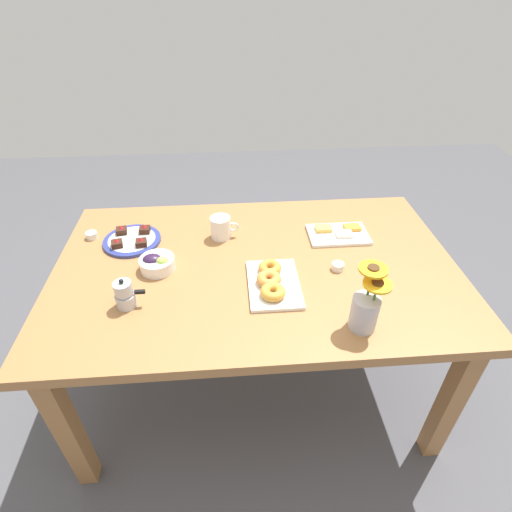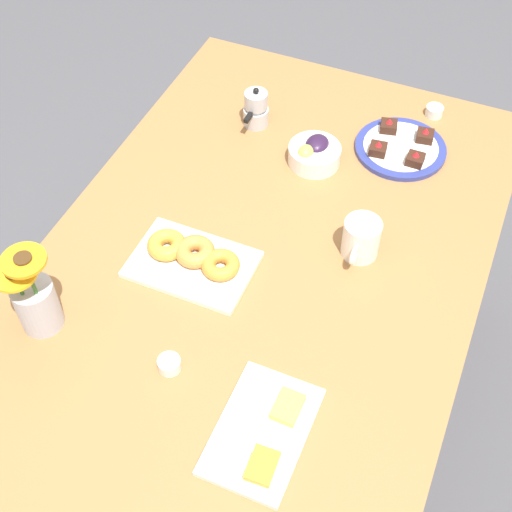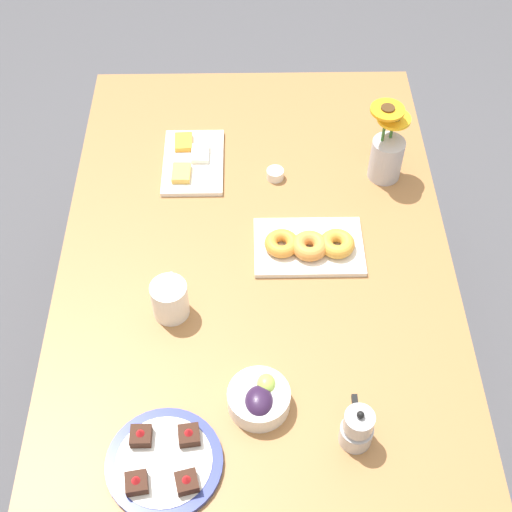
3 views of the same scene
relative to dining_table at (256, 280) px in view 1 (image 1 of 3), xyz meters
name	(u,v)px [view 1 (image 1 of 3)]	position (x,y,z in m)	size (l,w,h in m)	color
ground_plane	(256,378)	(0.00, 0.00, -0.65)	(6.00, 6.00, 0.00)	#4C4C51
dining_table	(256,280)	(0.00, 0.00, 0.00)	(1.60, 1.00, 0.74)	#9E6B3D
coffee_mug	(221,227)	(-0.14, 0.20, 0.14)	(0.12, 0.09, 0.10)	white
grape_bowl	(157,263)	(-0.39, 0.00, 0.12)	(0.14, 0.14, 0.07)	white
cheese_platter	(338,234)	(0.38, 0.18, 0.10)	(0.26, 0.17, 0.03)	white
croissant_platter	(272,282)	(0.05, -0.14, 0.11)	(0.19, 0.28, 0.05)	white
jam_cup_honey	(92,235)	(-0.70, 0.24, 0.10)	(0.05, 0.05, 0.03)	white
jam_cup_berry	(338,266)	(0.32, -0.06, 0.10)	(0.05, 0.05, 0.03)	white
dessert_plate	(132,240)	(-0.52, 0.20, 0.10)	(0.24, 0.24, 0.05)	navy
flower_vase	(366,308)	(0.32, -0.36, 0.17)	(0.11, 0.11, 0.24)	#B2B2BC
moka_pot	(125,295)	(-0.47, -0.20, 0.13)	(0.11, 0.07, 0.12)	#B7B7BC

